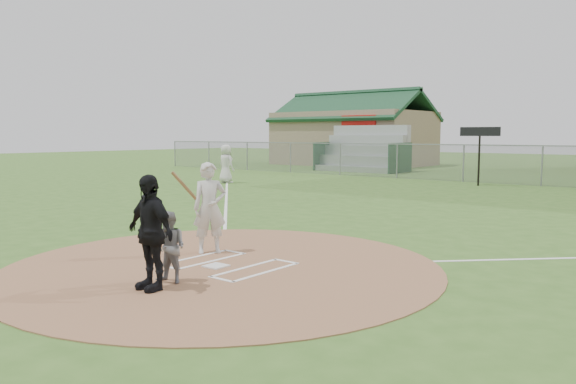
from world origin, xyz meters
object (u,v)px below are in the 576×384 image
Objects in this scene: home_plate at (216,266)px; batter_at_plate at (209,208)px; catcher at (170,247)px; umpire at (150,232)px; ondeck_player at (226,164)px.

batter_at_plate is at bearing 141.84° from home_plate.
umpire is at bearing -92.94° from catcher.
home_plate is 0.21× the size of batter_at_plate.
catcher is 0.57m from umpire.
umpire is (0.32, -1.77, 0.94)m from home_plate.
catcher is 0.63× the size of batter_at_plate.
home_plate is at bearing 103.26° from umpire.
catcher is at bearing 101.42° from umpire.
ondeck_player reaches higher than home_plate.
ondeck_player is at bearing 134.18° from batter_at_plate.
umpire is 20.51m from ondeck_player.
home_plate is 0.21× the size of umpire.
ondeck_player is (-13.37, 13.51, 0.98)m from home_plate.
home_plate is 0.20× the size of ondeck_player.
ondeck_player is at bearing 134.88° from umpire.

